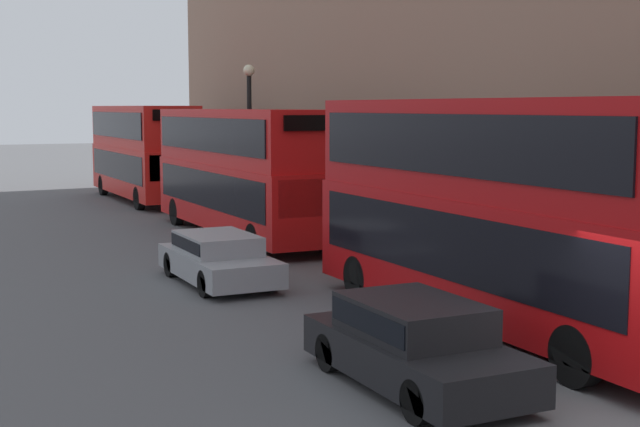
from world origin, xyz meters
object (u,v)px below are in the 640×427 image
at_px(bus_third_in_queue, 143,149).
at_px(car_hatchback, 218,257).
at_px(bus_leading, 498,204).
at_px(pedestrian, 434,234).
at_px(car_dark_sedan, 415,341).
at_px(bus_second_in_queue, 243,167).

distance_m(bus_third_in_queue, car_hatchback, 20.42).
distance_m(bus_leading, bus_third_in_queue, 26.76).
bearing_deg(car_hatchback, bus_third_in_queue, 80.38).
relative_size(bus_leading, pedestrian, 5.59).
xyz_separation_m(bus_leading, pedestrian, (2.89, 6.66, -1.62)).
bearing_deg(bus_third_in_queue, pedestrian, -81.81).
bearing_deg(car_hatchback, bus_leading, -63.10).
height_order(bus_leading, car_hatchback, bus_leading).
bearing_deg(bus_third_in_queue, car_hatchback, -99.62).
xyz_separation_m(bus_leading, car_dark_sedan, (-3.40, -2.46, -1.75)).
bearing_deg(bus_leading, car_dark_sedan, -144.06).
height_order(bus_leading, bus_third_in_queue, bus_leading).
xyz_separation_m(bus_third_in_queue, pedestrian, (2.89, -20.10, -1.57)).
distance_m(bus_leading, car_hatchback, 7.73).
bearing_deg(car_dark_sedan, bus_third_in_queue, 83.36).
bearing_deg(bus_leading, car_hatchback, 116.90).
height_order(bus_third_in_queue, pedestrian, bus_third_in_queue).
distance_m(car_dark_sedan, pedestrian, 11.08).
relative_size(bus_second_in_queue, car_hatchback, 2.54).
xyz_separation_m(car_dark_sedan, pedestrian, (6.29, 9.12, 0.13)).
bearing_deg(pedestrian, bus_leading, -113.48).
height_order(bus_second_in_queue, car_dark_sedan, bus_second_in_queue).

